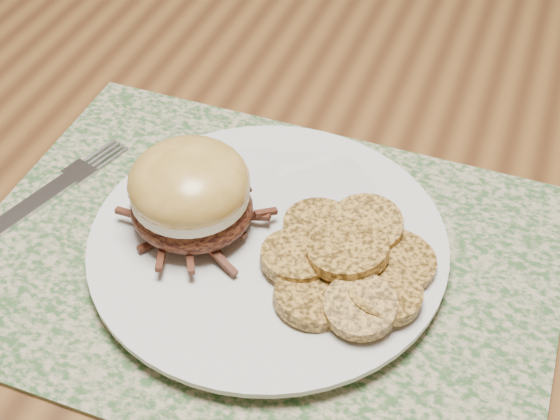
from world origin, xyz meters
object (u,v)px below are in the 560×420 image
(dinner_plate, at_px, (268,245))
(fork, at_px, (33,205))
(pork_sandwich, at_px, (190,193))
(dining_table, at_px, (72,193))

(dinner_plate, distance_m, fork, 0.20)
(dinner_plate, xyz_separation_m, pork_sandwich, (-0.06, -0.01, 0.04))
(dining_table, bearing_deg, pork_sandwich, -24.99)
(pork_sandwich, xyz_separation_m, fork, (-0.14, -0.01, -0.05))
(dining_table, relative_size, fork, 7.58)
(dining_table, distance_m, pork_sandwich, 0.24)
(dinner_plate, relative_size, pork_sandwich, 2.67)
(dinner_plate, relative_size, fork, 1.31)
(pork_sandwich, bearing_deg, dining_table, 153.23)
(dinner_plate, bearing_deg, dining_table, 162.28)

